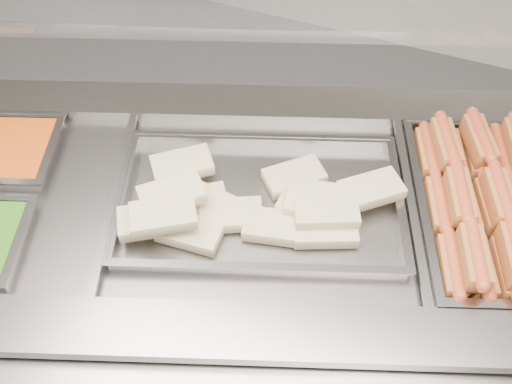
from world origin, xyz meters
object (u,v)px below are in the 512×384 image
(pan_hotdogs, at_px, (486,214))
(pan_wraps, at_px, (260,204))
(sneeze_guard, at_px, (237,17))
(steam_counter, at_px, (240,287))

(pan_hotdogs, xyz_separation_m, pan_wraps, (-0.58, -0.21, 0.02))
(sneeze_guard, relative_size, pan_hotdogs, 2.62)
(steam_counter, relative_size, pan_wraps, 2.65)
(steam_counter, distance_m, sneeze_guard, 0.92)
(steam_counter, bearing_deg, pan_hotdogs, 19.52)
(sneeze_guard, bearing_deg, pan_wraps, -55.13)
(steam_counter, xyz_separation_m, sneeze_guard, (-0.08, 0.23, 0.89))
(pan_hotdogs, distance_m, pan_wraps, 0.62)
(steam_counter, xyz_separation_m, pan_wraps, (0.06, 0.02, 0.46))
(sneeze_guard, distance_m, pan_wraps, 0.50)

